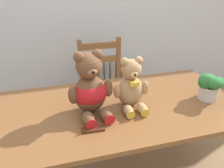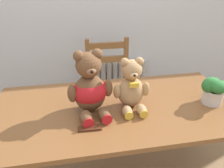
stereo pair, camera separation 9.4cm
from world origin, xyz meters
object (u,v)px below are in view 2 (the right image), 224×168
(teddy_bear_left, at_px, (90,88))
(potted_plant, at_px, (214,89))
(wooden_chair_behind, at_px, (110,88))
(teddy_bear_right, at_px, (131,87))
(chocolate_bar, at_px, (90,128))

(teddy_bear_left, distance_m, potted_plant, 0.77)
(wooden_chair_behind, distance_m, potted_plant, 1.02)
(teddy_bear_right, xyz_separation_m, potted_plant, (0.52, -0.05, -0.04))
(wooden_chair_behind, height_order, potted_plant, wooden_chair_behind)
(wooden_chair_behind, bearing_deg, chocolate_bar, 73.95)
(teddy_bear_left, xyz_separation_m, chocolate_bar, (-0.02, -0.18, -0.15))
(teddy_bear_left, relative_size, potted_plant, 2.09)
(wooden_chair_behind, bearing_deg, teddy_bear_right, 90.63)
(potted_plant, height_order, chocolate_bar, potted_plant)
(wooden_chair_behind, height_order, teddy_bear_right, teddy_bear_right)
(teddy_bear_right, bearing_deg, teddy_bear_left, 0.19)
(potted_plant, bearing_deg, teddy_bear_right, 174.16)
(potted_plant, relative_size, chocolate_bar, 1.47)
(wooden_chair_behind, height_order, chocolate_bar, wooden_chair_behind)
(teddy_bear_right, relative_size, potted_plant, 1.75)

